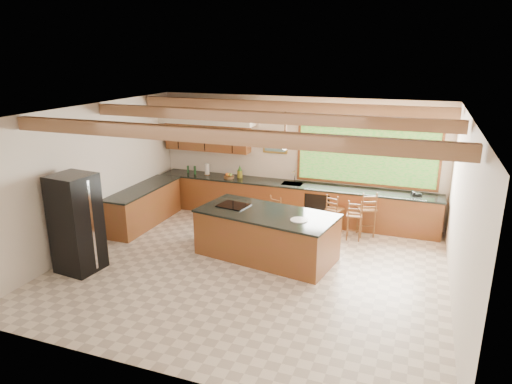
% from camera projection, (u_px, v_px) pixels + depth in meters
% --- Properties ---
extents(ground, '(7.20, 7.20, 0.00)m').
position_uv_depth(ground, '(251.00, 268.00, 8.86)').
color(ground, beige).
rests_on(ground, ground).
extents(room_shell, '(7.27, 6.54, 3.02)m').
position_uv_depth(room_shell, '(254.00, 149.00, 8.85)').
color(room_shell, beige).
rests_on(room_shell, ground).
extents(counter_run, '(7.12, 3.10, 1.25)m').
position_uv_depth(counter_run, '(256.00, 202.00, 11.26)').
color(counter_run, brown).
rests_on(counter_run, ground).
extents(island, '(2.94, 1.75, 0.98)m').
position_uv_depth(island, '(266.00, 234.00, 9.22)').
color(island, brown).
rests_on(island, ground).
extents(refrigerator, '(0.80, 0.79, 1.89)m').
position_uv_depth(refrigerator, '(76.00, 223.00, 8.53)').
color(refrigerator, black).
rests_on(refrigerator, ground).
extents(bar_stool_a, '(0.49, 0.49, 1.02)m').
position_uv_depth(bar_stool_a, '(280.00, 214.00, 10.04)').
color(bar_stool_a, brown).
rests_on(bar_stool_a, ground).
extents(bar_stool_b, '(0.37, 0.37, 0.94)m').
position_uv_depth(bar_stool_b, '(354.00, 216.00, 10.03)').
color(bar_stool_b, brown).
rests_on(bar_stool_b, ground).
extents(bar_stool_c, '(0.42, 0.42, 0.94)m').
position_uv_depth(bar_stool_c, '(334.00, 210.00, 10.40)').
color(bar_stool_c, brown).
rests_on(bar_stool_c, ground).
extents(bar_stool_d, '(0.50, 0.50, 1.06)m').
position_uv_depth(bar_stool_d, '(366.00, 210.00, 10.21)').
color(bar_stool_d, brown).
rests_on(bar_stool_d, ground).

